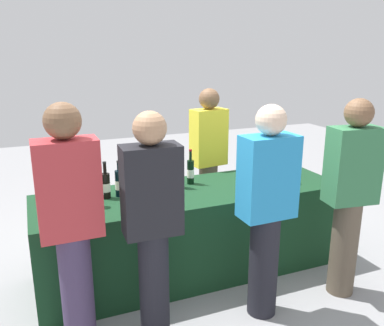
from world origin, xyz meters
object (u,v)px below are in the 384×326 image
Objects in this scene: wine_bottle_0 at (62,191)px; wine_bottle_2 at (106,185)px; menu_board at (252,184)px; wine_glass_1 at (261,173)px; wine_bottle_5 at (180,176)px; wine_glass_2 at (278,172)px; wine_glass_3 at (293,173)px; wine_bottle_4 at (142,179)px; wine_bottle_6 at (191,172)px; guest_1 at (152,222)px; ice_bucket at (280,166)px; wine_glass_0 at (99,194)px; guest_0 at (71,222)px; guest_2 at (266,207)px; guest_3 at (350,193)px; wine_bottle_3 at (119,183)px; server_pouring at (208,157)px; wine_bottle_1 at (94,184)px.

wine_bottle_0 is 0.35m from wine_bottle_2.
wine_bottle_0 is at bearing -169.01° from menu_board.
wine_bottle_0 is 1.73m from wine_glass_1.
wine_glass_2 is (0.90, -0.20, -0.01)m from wine_bottle_5.
wine_bottle_5 reaches higher than wine_glass_3.
wine_bottle_0 is 0.43× the size of menu_board.
wine_bottle_4 reaches higher than wine_bottle_6.
wine_bottle_0 is 0.20× the size of guest_1.
wine_bottle_4 reaches higher than ice_bucket.
wine_glass_1 is at bearing -0.45° from wine_glass_0.
guest_0 is at bearing -160.35° from ice_bucket.
guest_0 reaches higher than wine_bottle_0.
wine_glass_2 is at bearing 1.51° from wine_glass_1.
guest_2 is (0.99, -0.88, -0.01)m from wine_bottle_2.
wine_bottle_4 reaches higher than wine_bottle_5.
wine_bottle_2 is 2.14× the size of wine_glass_0.
wine_bottle_5 is at bearing 167.35° from wine_glass_2.
guest_3 is (2.10, -0.17, -0.03)m from guest_0.
wine_bottle_4 is 0.44m from wine_glass_0.
guest_2 is at bearing -118.88° from wine_glass_1.
guest_2 reaches higher than wine_bottle_3.
ice_bucket is 0.12× the size of guest_1.
wine_glass_1 is at bearing -6.13° from wine_bottle_0.
wine_bottle_0 is at bearing 88.99° from guest_0.
wine_glass_3 is at bearing 110.99° from server_pouring.
guest_0 is (-0.46, -0.73, 0.02)m from wine_bottle_3.
wine_bottle_4 is 0.21× the size of server_pouring.
wine_glass_3 is 0.96m from server_pouring.
wine_bottle_1 is at bearing 106.82° from guest_1.
wine_bottle_5 is 0.15m from wine_bottle_6.
wine_glass_0 is at bearing -162.62° from menu_board.
wine_glass_1 is 0.18m from wine_glass_2.
guest_1 reaches higher than wine_glass_0.
wine_bottle_3 is 1.45m from wine_glass_2.
wine_bottle_2 is 0.66m from wine_bottle_5.
server_pouring reaches higher than wine_bottle_2.
wine_glass_1 is at bearing -149.25° from ice_bucket.
wine_glass_3 is at bearing -38.07° from wine_glass_2.
wine_bottle_4 is 1.12m from guest_2.
guest_3 is at bearing -81.41° from wine_glass_3.
wine_glass_3 is 0.09× the size of guest_3.
wine_glass_2 is 1.98m from guest_0.
wine_bottle_2 is at bearing -178.42° from wine_bottle_3.
guest_1 reaches higher than wine_bottle_2.
menu_board is at bearing 35.91° from wine_bottle_6.
wine_bottle_1 is 1.48m from wine_glass_1.
wine_bottle_0 reaches higher than wine_bottle_1.
wine_bottle_3 is at bearing -173.24° from wine_bottle_6.
wine_glass_1 is at bearing -10.15° from wine_bottle_1.
wine_bottle_6 is 1.40m from guest_0.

